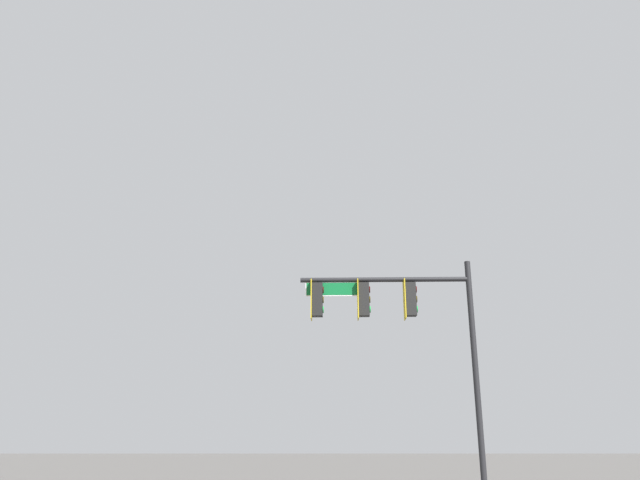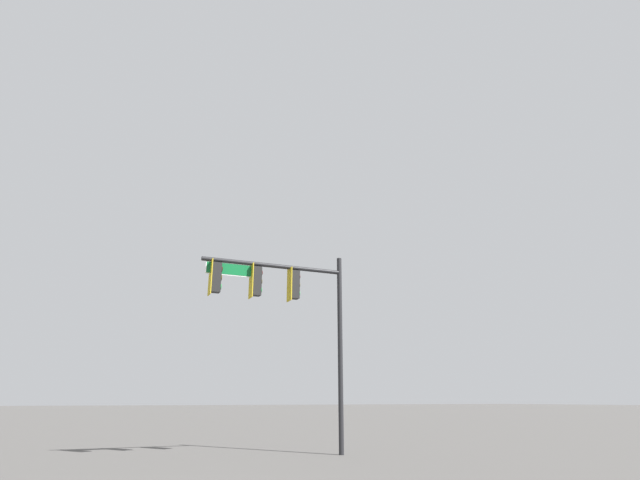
# 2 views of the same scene
# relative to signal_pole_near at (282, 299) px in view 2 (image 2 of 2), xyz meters

# --- Properties ---
(signal_pole_near) EXTENTS (5.64, 0.60, 7.43)m
(signal_pole_near) POSITION_rel_signal_pole_near_xyz_m (0.00, 0.00, 0.00)
(signal_pole_near) COLOR black
(signal_pole_near) RESTS_ON ground_plane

